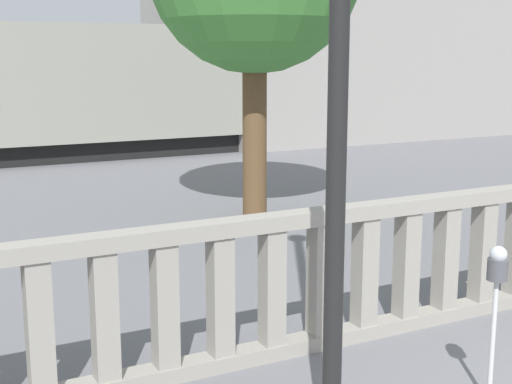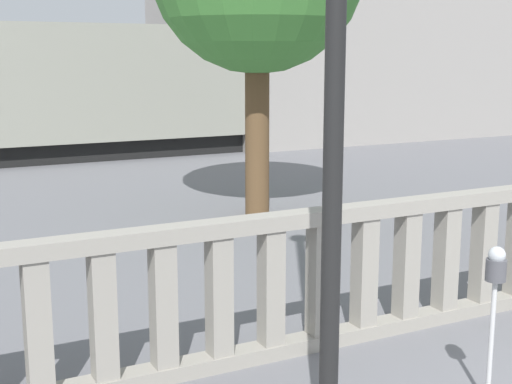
# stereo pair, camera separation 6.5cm
# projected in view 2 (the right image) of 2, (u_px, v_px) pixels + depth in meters

# --- Properties ---
(balustrade) EXTENTS (15.23, 0.24, 1.39)m
(balustrade) POSITION_uv_depth(u_px,v_px,m) (427.00, 261.00, 7.47)
(balustrade) COLOR gray
(balustrade) RESTS_ON ground
(parking_meter) EXTENTS (0.16, 0.16, 1.34)m
(parking_meter) POSITION_uv_depth(u_px,v_px,m) (495.00, 280.00, 5.63)
(parking_meter) COLOR silver
(parking_meter) RESTS_ON ground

